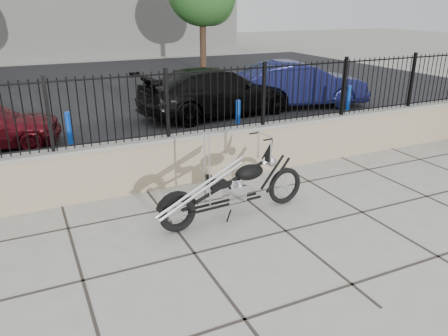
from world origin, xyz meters
TOP-DOWN VIEW (x-y plane):
  - ground_plane at (0.00, 0.00)m, footprint 90.00×90.00m
  - parking_lot at (0.00, 12.50)m, footprint 30.00×30.00m
  - retaining_wall at (0.00, 2.50)m, footprint 14.00×0.36m
  - iron_fence at (0.00, 2.50)m, footprint 14.00×0.08m
  - chopper_motorcycle at (-0.54, 0.77)m, footprint 2.53×0.63m
  - car_black at (2.15, 7.26)m, footprint 5.17×2.49m
  - car_blue at (5.05, 7.18)m, footprint 4.76×2.51m
  - bollard_a at (-2.47, 5.23)m, footprint 0.15×0.15m
  - bollard_b at (1.59, 4.75)m, footprint 0.15×0.15m
  - bollard_c at (5.46, 5.10)m, footprint 0.15×0.15m

SIDE VIEW (x-z plane):
  - ground_plane at x=0.00m, z-range 0.00..0.00m
  - parking_lot at x=0.00m, z-range 0.00..0.00m
  - retaining_wall at x=0.00m, z-range 0.00..0.96m
  - bollard_b at x=1.59m, z-range 0.00..0.98m
  - bollard_a at x=-2.47m, z-range 0.00..0.99m
  - bollard_c at x=5.46m, z-range 0.00..1.01m
  - car_black at x=2.15m, z-range 0.00..1.45m
  - car_blue at x=5.05m, z-range 0.00..1.49m
  - chopper_motorcycle at x=-0.54m, z-range 0.00..1.50m
  - iron_fence at x=0.00m, z-range 0.96..2.16m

